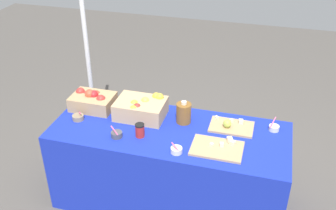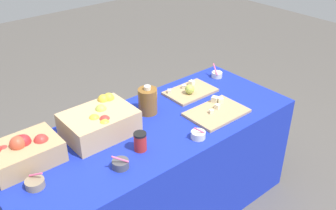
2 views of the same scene
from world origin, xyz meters
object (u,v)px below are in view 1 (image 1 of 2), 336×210
(cutting_board_front, at_px, (218,148))
(sample_bowl_near, at_px, (176,150))
(coffee_cup, at_px, (140,130))
(apple_crate_middle, at_px, (141,108))
(sample_bowl_extra, at_px, (274,128))
(sample_bowl_far, at_px, (78,117))
(sample_bowl_mid, at_px, (117,134))
(cider_jug, at_px, (184,113))
(cutting_board_back, at_px, (231,126))
(apple_crate_left, at_px, (93,100))
(tent_pole, at_px, (87,54))

(cutting_board_front, height_order, sample_bowl_near, sample_bowl_near)
(sample_bowl_near, relative_size, coffee_cup, 0.83)
(apple_crate_middle, xyz_separation_m, coffee_cup, (0.09, -0.28, -0.02))
(sample_bowl_extra, bearing_deg, sample_bowl_far, -169.94)
(sample_bowl_mid, xyz_separation_m, coffee_cup, (0.17, 0.06, 0.03))
(cutting_board_front, distance_m, sample_bowl_extra, 0.54)
(sample_bowl_mid, height_order, cider_jug, cider_jug)
(cutting_board_back, height_order, sample_bowl_extra, sample_bowl_extra)
(sample_bowl_near, bearing_deg, cutting_board_front, 23.34)
(sample_bowl_extra, relative_size, cider_jug, 0.53)
(sample_bowl_near, height_order, cider_jug, cider_jug)
(apple_crate_left, relative_size, cutting_board_back, 1.04)
(cutting_board_back, distance_m, sample_bowl_extra, 0.34)
(apple_crate_middle, bearing_deg, sample_bowl_far, -158.52)
(sample_bowl_near, relative_size, sample_bowl_extra, 0.90)
(sample_bowl_near, distance_m, sample_bowl_mid, 0.50)
(apple_crate_middle, height_order, sample_bowl_far, apple_crate_middle)
(apple_crate_middle, relative_size, cutting_board_front, 1.06)
(sample_bowl_extra, distance_m, cider_jug, 0.73)
(cutting_board_back, height_order, sample_bowl_far, cutting_board_back)
(cutting_board_front, height_order, cutting_board_back, cutting_board_back)
(cutting_board_back, relative_size, cider_jug, 1.80)
(apple_crate_middle, bearing_deg, cutting_board_front, -22.09)
(cutting_board_front, distance_m, sample_bowl_mid, 0.78)
(sample_bowl_near, xyz_separation_m, sample_bowl_mid, (-0.50, 0.07, 0.00))
(sample_bowl_far, distance_m, tent_pole, 0.81)
(sample_bowl_far, bearing_deg, tent_pole, 108.24)
(sample_bowl_mid, bearing_deg, cutting_board_front, 4.05)
(sample_bowl_mid, distance_m, sample_bowl_far, 0.43)
(cutting_board_back, bearing_deg, sample_bowl_extra, 9.95)
(sample_bowl_mid, height_order, tent_pole, tent_pole)
(sample_bowl_near, height_order, sample_bowl_far, sample_bowl_near)
(cutting_board_front, relative_size, sample_bowl_near, 4.18)
(apple_crate_left, distance_m, apple_crate_middle, 0.45)
(sample_bowl_extra, bearing_deg, cider_jug, -174.05)
(apple_crate_middle, bearing_deg, coffee_cup, -72.83)
(cutting_board_front, height_order, sample_bowl_far, sample_bowl_far)
(sample_bowl_far, height_order, sample_bowl_extra, sample_bowl_extra)
(cutting_board_front, bearing_deg, apple_crate_left, 165.09)
(sample_bowl_far, bearing_deg, cutting_board_back, 10.09)
(cider_jug, bearing_deg, sample_bowl_extra, 5.95)
(cutting_board_back, height_order, coffee_cup, coffee_cup)
(sample_bowl_far, bearing_deg, apple_crate_middle, 21.48)
(sample_bowl_near, xyz_separation_m, coffee_cup, (-0.33, 0.13, 0.03))
(coffee_cup, bearing_deg, tent_pole, 134.90)
(cutting_board_front, xyz_separation_m, coffee_cup, (-0.61, 0.00, 0.04))
(sample_bowl_mid, xyz_separation_m, tent_pole, (-0.64, 0.88, 0.24))
(sample_bowl_mid, height_order, sample_bowl_extra, sample_bowl_extra)
(sample_bowl_far, relative_size, sample_bowl_extra, 0.94)
(cutting_board_front, distance_m, cider_jug, 0.45)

